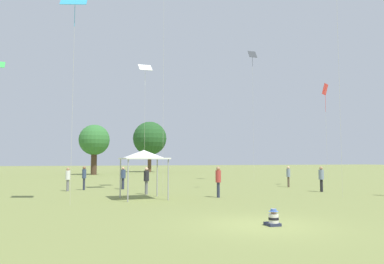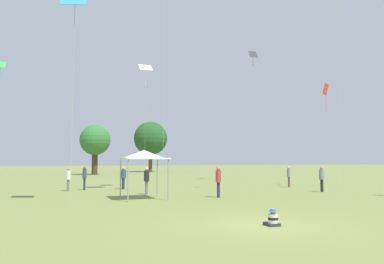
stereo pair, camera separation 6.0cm
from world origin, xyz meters
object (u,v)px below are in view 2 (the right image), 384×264
(kite_5, at_px, (146,71))
(kite_8, at_px, (326,92))
(person_standing_2, at_px, (218,179))
(person_standing_4, at_px, (85,175))
(kite_7, at_px, (75,0))
(person_standing_7, at_px, (68,177))
(person_standing_0, at_px, (147,178))
(person_standing_3, at_px, (289,174))
(canopy_tent, at_px, (144,155))
(kite_1, at_px, (0,70))
(person_standing_1, at_px, (123,176))
(seated_toddler, at_px, (273,219))
(person_standing_6, at_px, (322,177))
(kite_2, at_px, (253,60))
(distant_tree_2, at_px, (151,139))
(distant_tree_1, at_px, (95,140))

(kite_5, distance_m, kite_8, 15.38)
(person_standing_2, height_order, person_standing_4, person_standing_2)
(kite_8, bearing_deg, kite_7, 29.03)
(person_standing_7, bearing_deg, person_standing_4, 97.95)
(person_standing_0, height_order, person_standing_2, person_standing_2)
(person_standing_3, xyz_separation_m, canopy_tent, (-13.32, -5.43, 1.47))
(person_standing_3, bearing_deg, kite_8, 44.35)
(kite_1, bearing_deg, person_standing_0, -1.33)
(person_standing_3, bearing_deg, person_standing_1, -134.50)
(canopy_tent, bearing_deg, kite_5, 77.66)
(person_standing_4, bearing_deg, kite_7, 9.33)
(seated_toddler, xyz_separation_m, kite_7, (-6.32, 8.42, 10.18))
(person_standing_1, xyz_separation_m, person_standing_6, (12.80, -6.99, 0.05))
(seated_toddler, height_order, kite_2, kite_2)
(kite_2, height_order, kite_5, kite_2)
(person_standing_6, bearing_deg, kite_7, -172.57)
(kite_7, bearing_deg, canopy_tent, 86.00)
(person_standing_6, xyz_separation_m, kite_5, (-11.08, 7.33, 8.37))
(seated_toddler, relative_size, distant_tree_2, 0.06)
(seated_toddler, distance_m, kite_5, 20.32)
(kite_7, height_order, distant_tree_2, kite_7)
(person_standing_3, relative_size, kite_7, 0.15)
(person_standing_3, relative_size, kite_8, 0.20)
(person_standing_3, bearing_deg, canopy_tent, -102.83)
(person_standing_4, xyz_separation_m, distant_tree_1, (3.17, 30.27, 4.19))
(person_standing_7, distance_m, kite_1, 12.41)
(person_standing_3, distance_m, distant_tree_1, 35.39)
(kite_5, height_order, distant_tree_1, kite_5)
(person_standing_7, bearing_deg, kite_7, -23.71)
(person_standing_4, distance_m, kite_8, 20.97)
(kite_1, bearing_deg, person_standing_3, 25.48)
(person_standing_0, bearing_deg, kite_7, -76.89)
(seated_toddler, relative_size, person_standing_4, 0.33)
(kite_5, distance_m, kite_7, 11.32)
(seated_toddler, bearing_deg, person_standing_7, 113.25)
(person_standing_1, relative_size, kite_8, 0.19)
(kite_5, relative_size, distant_tree_2, 1.05)
(seated_toddler, distance_m, person_standing_7, 18.35)
(person_standing_7, distance_m, distant_tree_2, 44.38)
(person_standing_0, distance_m, person_standing_1, 4.99)
(kite_2, xyz_separation_m, kite_8, (1.85, -9.33, -5.07))
(kite_5, bearing_deg, seated_toddler, -42.32)
(distant_tree_1, bearing_deg, kite_7, -96.27)
(person_standing_6, relative_size, kite_2, 0.12)
(person_standing_3, distance_m, person_standing_4, 16.32)
(person_standing_3, bearing_deg, person_standing_6, -40.92)
(person_standing_7, height_order, distant_tree_1, distant_tree_1)
(person_standing_0, bearing_deg, distant_tree_1, 151.12)
(person_standing_0, bearing_deg, person_standing_2, 17.39)
(kite_7, distance_m, kite_8, 21.87)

